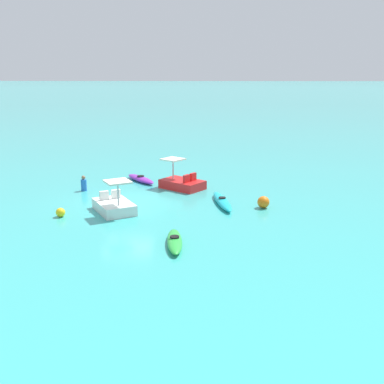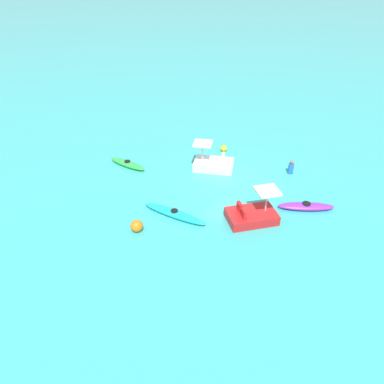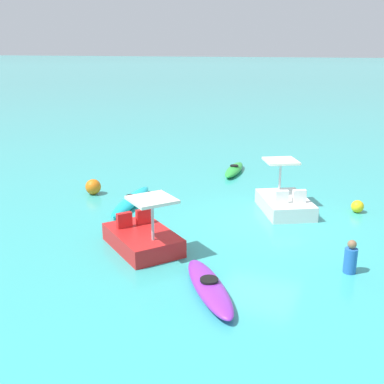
# 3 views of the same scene
# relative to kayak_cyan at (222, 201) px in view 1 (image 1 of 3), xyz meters

# --- Properties ---
(ground_plane) EXTENTS (600.00, 600.00, 0.00)m
(ground_plane) POSITION_rel_kayak_cyan_xyz_m (-0.17, -4.88, -0.16)
(ground_plane) COLOR #38ADA8
(kayak_cyan) EXTENTS (3.63, 1.19, 0.37)m
(kayak_cyan) POSITION_rel_kayak_cyan_xyz_m (0.00, 0.00, 0.00)
(kayak_cyan) COLOR #19B7C6
(kayak_cyan) RESTS_ON ground_plane
(kayak_green) EXTENTS (2.74, 0.84, 0.37)m
(kayak_green) POSITION_rel_kayak_cyan_xyz_m (5.78, -2.02, 0.00)
(kayak_green) COLOR green
(kayak_green) RESTS_ON ground_plane
(kayak_purple) EXTENTS (2.70, 2.29, 0.37)m
(kayak_purple) POSITION_rel_kayak_cyan_xyz_m (-4.84, -4.85, 0.00)
(kayak_purple) COLOR purple
(kayak_purple) RESTS_ON ground_plane
(pedal_boat_red) EXTENTS (2.64, 2.82, 1.68)m
(pedal_boat_red) POSITION_rel_kayak_cyan_xyz_m (-3.19, -2.22, 0.17)
(pedal_boat_red) COLOR red
(pedal_boat_red) RESTS_ON ground_plane
(pedal_boat_white) EXTENTS (2.83, 2.49, 1.68)m
(pedal_boat_white) POSITION_rel_kayak_cyan_xyz_m (1.48, -5.24, 0.17)
(pedal_boat_white) COLOR white
(pedal_boat_white) RESTS_ON ground_plane
(buoy_yellow) EXTENTS (0.43, 0.43, 0.43)m
(buoy_yellow) POSITION_rel_kayak_cyan_xyz_m (2.36, -7.58, 0.05)
(buoy_yellow) COLOR yellow
(buoy_yellow) RESTS_ON ground_plane
(buoy_orange) EXTENTS (0.60, 0.60, 0.60)m
(buoy_orange) POSITION_rel_kayak_cyan_xyz_m (0.59, 2.02, 0.14)
(buoy_orange) COLOR orange
(buoy_orange) RESTS_ON ground_plane
(person_near_shore) EXTENTS (0.41, 0.41, 0.88)m
(person_near_shore) POSITION_rel_kayak_cyan_xyz_m (-2.48, -7.75, 0.22)
(person_near_shore) COLOR blue
(person_near_shore) RESTS_ON ground_plane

